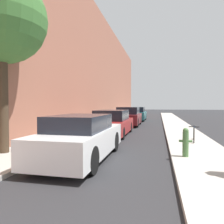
% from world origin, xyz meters
% --- Properties ---
extents(ground_plane, '(120.00, 120.00, 0.00)m').
position_xyz_m(ground_plane, '(0.00, 16.00, 0.00)').
color(ground_plane, '#28282B').
extents(sidewalk_left, '(2.00, 52.00, 0.12)m').
position_xyz_m(sidewalk_left, '(-2.90, 16.00, 0.06)').
color(sidewalk_left, '#ADA89E').
rests_on(sidewalk_left, ground).
extents(sidewalk_right, '(2.00, 52.00, 0.12)m').
position_xyz_m(sidewalk_right, '(2.90, 16.00, 0.06)').
color(sidewalk_right, '#ADA89E').
rests_on(sidewalk_right, ground).
extents(building_facade_left, '(0.70, 52.00, 10.48)m').
position_xyz_m(building_facade_left, '(-4.25, 16.00, 5.24)').
color(building_facade_left, '#9E604C').
rests_on(building_facade_left, ground).
extents(parked_car_white, '(1.70, 4.35, 1.38)m').
position_xyz_m(parked_car_white, '(-0.82, 6.34, 0.67)').
color(parked_car_white, black).
rests_on(parked_car_white, ground).
extents(parked_car_red, '(1.77, 4.56, 1.40)m').
position_xyz_m(parked_car_red, '(-1.01, 11.68, 0.66)').
color(parked_car_red, black).
rests_on(parked_car_red, ground).
extents(parked_car_maroon, '(1.81, 4.08, 1.51)m').
position_xyz_m(parked_car_maroon, '(-0.88, 17.15, 0.72)').
color(parked_car_maroon, black).
rests_on(parked_car_maroon, ground).
extents(parked_car_teal, '(1.88, 4.68, 1.45)m').
position_xyz_m(parked_car_teal, '(-0.83, 22.97, 0.69)').
color(parked_car_teal, black).
rests_on(parked_car_teal, ground).
extents(street_tree_near, '(2.90, 2.90, 5.84)m').
position_xyz_m(street_tree_near, '(-3.48, 6.17, 4.46)').
color(street_tree_near, '#423323').
rests_on(street_tree_near, sidewalk_left).
extents(fire_hydrant, '(0.39, 0.18, 0.88)m').
position_xyz_m(fire_hydrant, '(2.32, 6.90, 0.57)').
color(fire_hydrant, '#47703D').
rests_on(fire_hydrant, sidewalk_right).
extents(bicycle, '(0.44, 1.56, 0.64)m').
position_xyz_m(bicycle, '(3.02, 9.90, 0.45)').
color(bicycle, black).
rests_on(bicycle, sidewalk_right).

